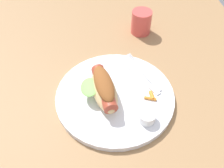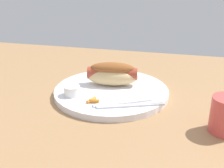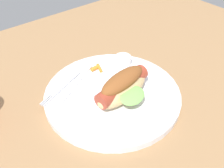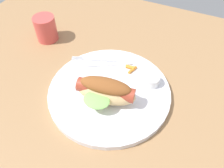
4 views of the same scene
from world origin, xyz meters
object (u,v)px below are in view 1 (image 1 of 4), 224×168
plate (115,96)px  drinking_cup (141,22)px  sauce_ramekin (147,117)px  knife (141,77)px  fork (144,72)px  carrot_garnish (151,97)px  hot_dog (104,88)px

plate → drinking_cup: drinking_cup is taller
drinking_cup → sauce_ramekin: bearing=-9.6°
knife → sauce_ramekin: bearing=145.6°
fork → knife: (1.83, -1.23, -0.02)cm
carrot_garnish → drinking_cup: drinking_cup is taller
plate → fork: size_ratio=1.97×
sauce_ramekin → carrot_garnish: (-6.28, 2.57, -0.79)cm
fork → knife: 2.20cm
plate → fork: bearing=126.1°
carrot_garnish → hot_dog: bearing=-99.5°
sauce_ramekin → hot_dog: bearing=-132.0°
knife → drinking_cup: bearing=-40.1°
hot_dog → drinking_cup: hot_dog is taller
sauce_ramekin → fork: size_ratio=0.26×
sauce_ramekin → knife: size_ratio=0.28×
drinking_cup → knife: bearing=-11.6°
plate → sauce_ramekin: size_ratio=7.45×
plate → knife: knife is taller
knife → drinking_cup: drinking_cup is taller
carrot_garnish → plate: bearing=-104.9°
knife → hot_dog: bearing=87.2°
fork → drinking_cup: size_ratio=2.01×
hot_dog → fork: size_ratio=0.96×
fork → carrot_garnish: (8.83, -0.05, 0.24)cm
plate → knife: (-4.66, 7.65, 0.98)cm
fork → knife: size_ratio=1.07×
hot_dog → sauce_ramekin: size_ratio=3.63×
fork → drinking_cup: bearing=-30.4°
plate → knife: size_ratio=2.10×
fork → plate: bearing=105.1°
knife → drinking_cup: 22.95cm
plate → carrot_garnish: carrot_garnish is taller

